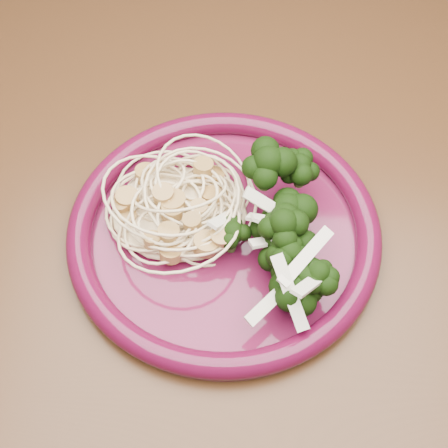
% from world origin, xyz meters
% --- Properties ---
extents(dining_table, '(1.20, 0.80, 0.75)m').
position_xyz_m(dining_table, '(0.00, 0.00, 0.65)').
color(dining_table, '#472814').
rests_on(dining_table, ground).
extents(dinner_plate, '(0.37, 0.37, 0.02)m').
position_xyz_m(dinner_plate, '(0.11, -0.06, 0.76)').
color(dinner_plate, '#530F2C').
rests_on(dinner_plate, dining_table).
extents(spaghetti_pile, '(0.16, 0.15, 0.03)m').
position_xyz_m(spaghetti_pile, '(0.07, -0.04, 0.77)').
color(spaghetti_pile, beige).
rests_on(spaghetti_pile, dinner_plate).
extents(scallop_cluster, '(0.15, 0.15, 0.04)m').
position_xyz_m(scallop_cluster, '(0.07, -0.04, 0.80)').
color(scallop_cluster, tan).
rests_on(scallop_cluster, spaghetti_pile).
extents(broccoli_pile, '(0.14, 0.17, 0.05)m').
position_xyz_m(broccoli_pile, '(0.16, -0.08, 0.78)').
color(broccoli_pile, black).
rests_on(broccoli_pile, dinner_plate).
extents(onion_garnish, '(0.09, 0.11, 0.05)m').
position_xyz_m(onion_garnish, '(0.16, -0.08, 0.81)').
color(onion_garnish, beige).
rests_on(onion_garnish, broccoli_pile).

